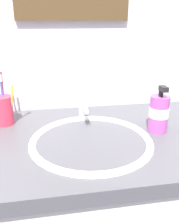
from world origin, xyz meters
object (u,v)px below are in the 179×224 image
object	(u,v)px
toothbrush_yellow	(12,98)
toothbrush_red	(3,90)
faucet	(82,103)
toothbrush_white	(1,90)
toothbrush_cup	(3,110)
toothbrush_blue	(2,95)
soap_dispenser	(159,113)

from	to	relation	value
toothbrush_yellow	toothbrush_red	xyz separation A→B (m)	(-0.03, 0.04, 0.02)
toothbrush_yellow	toothbrush_red	size ratio (longest dim) A/B	0.83
faucet	toothbrush_white	world-z (taller)	toothbrush_white
toothbrush_cup	toothbrush_red	xyz separation A→B (m)	(0.00, 0.03, 0.07)
toothbrush_red	toothbrush_blue	bearing A→B (deg)	-111.19
faucet	soap_dispenser	distance (m)	0.29
toothbrush_yellow	toothbrush_blue	bearing A→B (deg)	142.02
toothbrush_cup	toothbrush_red	size ratio (longest dim) A/B	0.51
soap_dispenser	toothbrush_blue	bearing A→B (deg)	161.60
toothbrush_white	toothbrush_red	bearing A→B (deg)	-62.65
toothbrush_cup	soap_dispenser	size ratio (longest dim) A/B	0.65
toothbrush_white	toothbrush_red	xyz separation A→B (m)	(0.01, -0.02, 0.00)
faucet	toothbrush_red	bearing A→B (deg)	173.18
toothbrush_white	soap_dispenser	xyz separation A→B (m)	(0.54, -0.20, -0.05)
toothbrush_white	toothbrush_blue	xyz separation A→B (m)	(0.01, -0.02, -0.01)
toothbrush_red	toothbrush_yellow	bearing A→B (deg)	-46.38
toothbrush_cup	toothbrush_white	size ratio (longest dim) A/B	0.53
toothbrush_blue	toothbrush_red	world-z (taller)	toothbrush_red
toothbrush_cup	faucet	bearing A→B (deg)	-1.27
toothbrush_yellow	toothbrush_white	bearing A→B (deg)	129.07
toothbrush_cup	toothbrush_yellow	size ratio (longest dim) A/B	0.62
toothbrush_blue	soap_dispenser	distance (m)	0.57
toothbrush_white	toothbrush_blue	bearing A→B (deg)	-75.76
toothbrush_cup	toothbrush_yellow	world-z (taller)	toothbrush_yellow
toothbrush_yellow	soap_dispenser	world-z (taller)	toothbrush_yellow
toothbrush_yellow	toothbrush_red	distance (m)	0.05
toothbrush_yellow	soap_dispenser	distance (m)	0.52
toothbrush_cup	toothbrush_red	distance (m)	0.07
toothbrush_blue	soap_dispenser	bearing A→B (deg)	-18.40
toothbrush_yellow	toothbrush_red	bearing A→B (deg)	133.62
faucet	toothbrush_white	bearing A→B (deg)	170.13
toothbrush_blue	toothbrush_red	xyz separation A→B (m)	(0.00, 0.01, 0.02)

